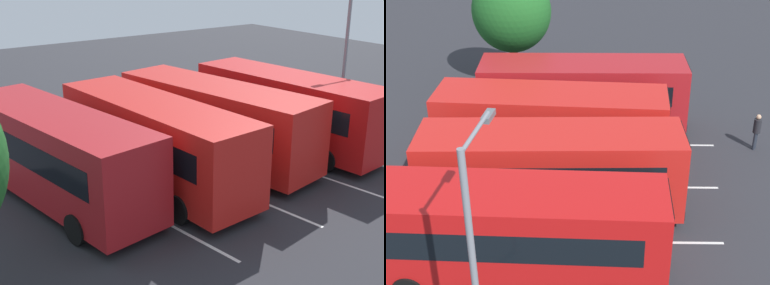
% 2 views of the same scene
% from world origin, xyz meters
% --- Properties ---
extents(ground_plane, '(64.44, 64.44, 0.00)m').
position_xyz_m(ground_plane, '(0.00, 0.00, 0.00)').
color(ground_plane, '#2B2B30').
extents(bus_far_left, '(9.28, 3.37, 3.19)m').
position_xyz_m(bus_far_left, '(-0.18, -5.30, 1.75)').
color(bus_far_left, red).
rests_on(bus_far_left, ground).
extents(bus_center_left, '(9.35, 3.89, 3.19)m').
position_xyz_m(bus_center_left, '(0.28, -1.64, 1.75)').
color(bus_center_left, red).
rests_on(bus_center_left, ground).
extents(bus_center_right, '(9.24, 3.13, 3.19)m').
position_xyz_m(bus_center_right, '(-0.37, 1.68, 1.75)').
color(bus_center_right, red).
rests_on(bus_center_right, ground).
extents(bus_far_right, '(9.34, 3.73, 3.19)m').
position_xyz_m(bus_far_right, '(0.42, 5.09, 1.75)').
color(bus_far_right, '#AD191E').
rests_on(bus_far_right, ground).
extents(pedestrian, '(0.42, 0.42, 1.63)m').
position_xyz_m(pedestrian, '(7.95, 4.26, 0.96)').
color(pedestrian, '#232833').
rests_on(pedestrian, ground).
extents(street_lamp, '(0.20, 2.23, 6.66)m').
position_xyz_m(street_lamp, '(-0.02, -8.85, 3.87)').
color(street_lamp, gray).
rests_on(street_lamp, ground).
extents(lane_stripe_outer_left, '(12.54, 1.85, 0.01)m').
position_xyz_m(lane_stripe_outer_left, '(0.00, -3.43, 0.00)').
color(lane_stripe_outer_left, silver).
rests_on(lane_stripe_outer_left, ground).
extents(lane_stripe_inner_left, '(12.54, 1.85, 0.01)m').
position_xyz_m(lane_stripe_inner_left, '(0.00, 0.00, 0.00)').
color(lane_stripe_inner_left, silver).
rests_on(lane_stripe_inner_left, ground).
extents(lane_stripe_inner_right, '(12.54, 1.85, 0.01)m').
position_xyz_m(lane_stripe_inner_right, '(0.00, 3.43, 0.00)').
color(lane_stripe_inner_right, silver).
rests_on(lane_stripe_inner_right, ground).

